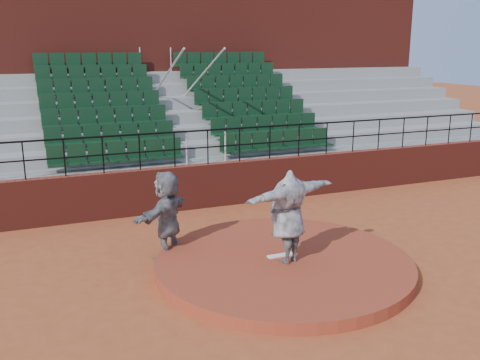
# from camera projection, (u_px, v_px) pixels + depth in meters

# --- Properties ---
(ground) EXTENTS (90.00, 90.00, 0.00)m
(ground) POSITION_uv_depth(u_px,v_px,m) (284.00, 269.00, 11.52)
(ground) COLOR #9C4623
(ground) RESTS_ON ground
(pitchers_mound) EXTENTS (5.50, 5.50, 0.25)m
(pitchers_mound) POSITION_uv_depth(u_px,v_px,m) (284.00, 264.00, 11.49)
(pitchers_mound) COLOR maroon
(pitchers_mound) RESTS_ON ground
(pitching_rubber) EXTENTS (0.60, 0.15, 0.03)m
(pitching_rubber) POSITION_uv_depth(u_px,v_px,m) (281.00, 255.00, 11.59)
(pitching_rubber) COLOR white
(pitching_rubber) RESTS_ON pitchers_mound
(boundary_wall) EXTENTS (24.00, 0.30, 1.30)m
(boundary_wall) POSITION_uv_depth(u_px,v_px,m) (208.00, 185.00, 15.85)
(boundary_wall) COLOR maroon
(boundary_wall) RESTS_ON ground
(wall_railing) EXTENTS (24.04, 0.05, 1.03)m
(wall_railing) POSITION_uv_depth(u_px,v_px,m) (208.00, 139.00, 15.51)
(wall_railing) COLOR black
(wall_railing) RESTS_ON boundary_wall
(seating_deck) EXTENTS (24.00, 5.97, 4.63)m
(seating_deck) POSITION_uv_depth(u_px,v_px,m) (175.00, 139.00, 18.92)
(seating_deck) COLOR gray
(seating_deck) RESTS_ON ground
(press_box_facade) EXTENTS (24.00, 3.00, 7.10)m
(press_box_facade) POSITION_uv_depth(u_px,v_px,m) (148.00, 73.00, 21.96)
(press_box_facade) COLOR maroon
(press_box_facade) RESTS_ON ground
(pitcher) EXTENTS (2.53, 1.39, 1.99)m
(pitcher) POSITION_uv_depth(u_px,v_px,m) (288.00, 216.00, 11.08)
(pitcher) COLOR black
(pitcher) RESTS_ON pitchers_mound
(fielder) EXTENTS (1.77, 1.72, 2.02)m
(fielder) POSITION_uv_depth(u_px,v_px,m) (167.00, 215.00, 11.94)
(fielder) COLOR black
(fielder) RESTS_ON ground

